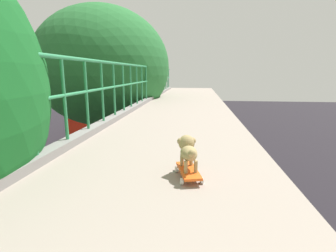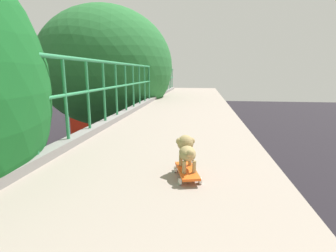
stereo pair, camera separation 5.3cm
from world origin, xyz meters
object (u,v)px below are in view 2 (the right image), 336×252
Objects in this scene: car_white_seventh at (92,162)px; toy_skateboard at (187,171)px; car_black_fifth at (18,222)px; city_bus at (108,112)px; car_green_sixth at (12,180)px; small_dog at (187,149)px.

toy_skateboard reaches higher than car_white_seventh.
toy_skateboard is at bearing -40.30° from car_black_fifth.
car_green_sixth is at bearing -88.93° from city_bus.
car_white_seventh is 9.14× the size of toy_skateboard.
toy_skateboard is at bearing -61.82° from car_white_seventh.
car_black_fifth is 0.98× the size of car_white_seventh.
toy_skateboard is 0.21m from small_dog.
car_green_sixth is at bearing -131.94° from car_white_seventh.
car_black_fifth is 11.10× the size of small_dog.
city_bus is 26.81m from toy_skateboard.
car_green_sixth is at bearing 136.80° from small_dog.
car_black_fifth is 4.58m from car_green_sixth.
car_black_fifth is at bearing 139.70° from toy_skateboard.
toy_skateboard reaches higher than car_black_fifth.
car_black_fifth is 6.85m from car_white_seventh.
car_white_seventh is at bearing -74.53° from city_bus.
toy_skateboard is at bearing -79.58° from small_dog.
car_green_sixth reaches higher than car_white_seventh.
toy_skateboard reaches higher than car_green_sixth.
small_dog reaches higher than car_black_fifth.
toy_skateboard is (6.76, -12.62, 4.70)m from car_white_seventh.
small_dog reaches higher than toy_skateboard.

